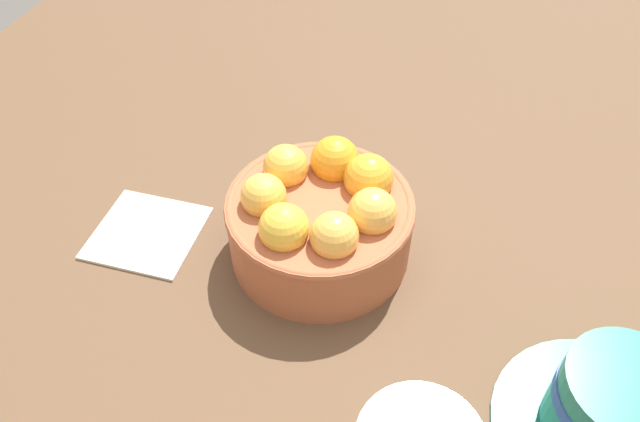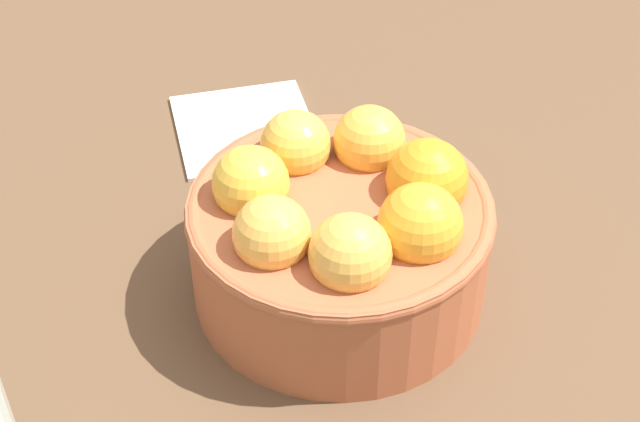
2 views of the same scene
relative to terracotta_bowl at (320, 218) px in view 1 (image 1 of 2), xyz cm
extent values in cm
cube|color=brown|center=(0.06, -0.03, -6.01)|extent=(158.20, 109.30, 3.33)
cylinder|color=#AD5938|center=(0.06, -0.03, -1.13)|extent=(16.49, 16.49, 6.43)
torus|color=#AD5938|center=(0.06, -0.03, 1.69)|extent=(16.69, 16.69, 1.00)
sphere|color=#F2B246|center=(1.52, -4.60, 2.88)|extent=(4.00, 4.00, 4.00)
sphere|color=yellow|center=(4.55, -1.74, 2.88)|extent=(4.20, 4.20, 4.20)
sphere|color=#F6AE49|center=(4.20, 2.41, 2.88)|extent=(4.03, 4.03, 4.03)
sphere|color=#EFAD48|center=(0.73, 4.73, 2.88)|extent=(4.17, 4.17, 4.17)
sphere|color=gold|center=(-3.24, 3.46, 2.88)|extent=(4.43, 4.43, 4.43)
sphere|color=orange|center=(-4.72, -0.44, 2.88)|extent=(4.48, 4.48, 4.48)
sphere|color=gold|center=(-2.60, -4.02, 2.88)|extent=(4.11, 4.11, 4.11)
cylinder|color=#237260|center=(11.10, 24.61, -0.38)|extent=(8.65, 8.65, 6.72)
cylinder|color=#2D4299|center=(11.10, 24.61, 0.42)|extent=(8.81, 8.81, 1.21)
cube|color=white|center=(2.75, -16.57, -4.04)|extent=(9.58, 9.96, 0.60)
camera|label=1|loc=(35.87, 10.66, 39.04)|focal=34.19mm
camera|label=2|loc=(9.68, 37.28, 34.85)|focal=53.34mm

